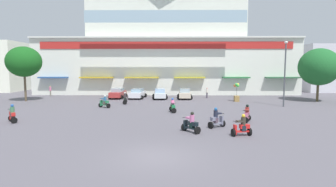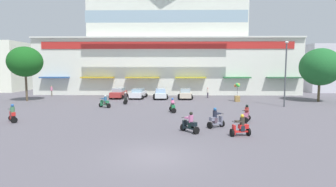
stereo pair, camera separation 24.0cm
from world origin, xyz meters
name	(u,v)px [view 1 (the left image)]	position (x,y,z in m)	size (l,w,h in m)	color
ground_plane	(163,113)	(0.00, 13.00, 0.00)	(128.00, 128.00, 0.00)	#5E5A62
colonial_building	(166,44)	(0.00, 35.48, 8.58)	(43.67, 15.02, 20.12)	white
flank_building_left	(3,67)	(-31.85, 38.98, 4.62)	(8.73, 10.77, 9.24)	white
flank_building_right	(333,68)	(31.64, 38.38, 4.30)	(12.63, 8.82, 8.61)	silver
plaza_tree_0	(24,62)	(-18.68, 22.29, 5.26)	(4.54, 4.23, 7.28)	brown
plaza_tree_1	(319,67)	(20.31, 22.47, 4.58)	(5.06, 5.48, 7.03)	brown
parked_car_0	(118,93)	(-6.98, 25.87, 0.75)	(2.41, 4.22, 1.50)	#AE3330
parked_car_1	(138,93)	(-4.08, 25.74, 0.73)	(2.54, 4.57, 1.42)	white
parked_car_2	(160,94)	(-0.81, 25.38, 0.74)	(2.37, 4.40, 1.47)	silver
parked_car_3	(185,94)	(2.77, 25.27, 0.74)	(2.27, 3.95, 1.46)	beige
scooter_rider_0	(191,124)	(2.21, 5.20, 0.61)	(1.35, 1.48, 1.50)	black
scooter_rider_2	(247,115)	(7.17, 8.89, 0.61)	(1.02, 1.39, 1.48)	black
scooter_rider_4	(173,106)	(0.97, 13.74, 0.60)	(0.76, 1.44, 1.47)	black
scooter_rider_5	(104,102)	(-6.72, 16.67, 0.61)	(1.45, 1.15, 1.47)	black
scooter_rider_6	(12,115)	(-12.43, 8.52, 0.65)	(1.22, 1.33, 1.55)	black
scooter_rider_7	(125,99)	(-4.93, 19.85, 0.61)	(0.69, 1.43, 1.51)	black
scooter_rider_8	(242,127)	(5.54, 4.25, 0.60)	(1.39, 0.77, 1.49)	black
scooter_rider_9	(217,119)	(4.26, 6.71, 0.65)	(1.43, 1.18, 1.57)	black
pedestrian_0	(50,90)	(-17.99, 28.25, 0.95)	(0.43, 0.43, 1.64)	slate
pedestrian_1	(207,92)	(6.11, 26.15, 0.88)	(0.48, 0.48, 1.56)	#483F4D
streetlamp_near	(285,69)	(13.87, 17.68, 4.34)	(0.40, 0.40, 7.51)	#474C51
balloon_vendor_cart	(237,93)	(9.53, 22.36, 1.19)	(0.77, 0.93, 2.48)	#9E7C44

